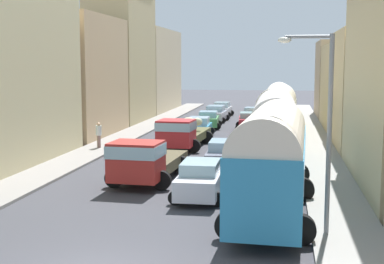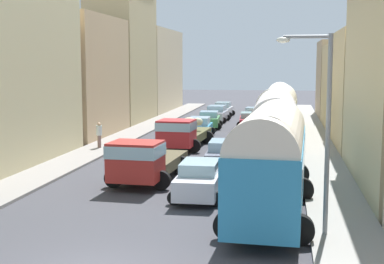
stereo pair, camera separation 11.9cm
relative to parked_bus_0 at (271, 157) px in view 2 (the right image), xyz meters
name	(u,v)px [view 2 (the right image)]	position (x,y,z in m)	size (l,w,h in m)	color
ground_plane	(217,140)	(-4.60, 20.50, -2.33)	(154.00, 154.00, 0.00)	#3E3D44
sidewalk_left	(124,137)	(-11.85, 20.50, -2.26)	(2.50, 70.00, 0.14)	gray
sidewalk_right	(314,141)	(2.65, 20.50, -2.26)	(2.50, 70.00, 0.14)	gray
building_left_2	(79,77)	(-15.63, 21.04, 2.40)	(5.06, 10.50, 9.46)	tan
building_left_3	(122,48)	(-15.32, 31.68, 4.91)	(4.89, 10.11, 14.43)	tan
building_left_4	(147,71)	(-16.08, 44.20, 2.54)	(5.96, 14.40, 9.75)	beige
building_right_2	(375,89)	(6.55, 19.02, 1.66)	(5.29, 10.67, 7.98)	#D7BC86
building_right_3	(354,87)	(6.44, 29.92, 1.37)	(5.08, 10.04, 7.40)	tan
building_right_4	(345,79)	(6.68, 40.33, 1.73)	(5.57, 9.15, 8.13)	tan
parked_bus_0	(271,157)	(0.00, 0.00, 0.00)	(3.52, 9.31, 4.20)	teal
parked_bus_1	(275,128)	(0.00, 9.00, 0.02)	(3.40, 9.37, 4.25)	teal
parked_bus_2	(278,113)	(0.00, 18.00, 0.04)	(3.47, 8.58, 4.25)	beige
parked_bus_3	(280,105)	(0.00, 27.00, -0.09)	(3.37, 8.06, 4.07)	yellow
cargo_truck_0	(145,159)	(-6.14, 5.02, -1.15)	(3.39, 6.69, 2.23)	#B22A25
cargo_truck_1	(182,132)	(-6.33, 15.68, -1.18)	(3.37, 7.40, 2.16)	red
car_0	(199,127)	(-6.20, 22.25, -1.56)	(2.44, 4.04, 1.55)	#3994C0
car_1	(209,120)	(-6.20, 27.75, -1.56)	(2.51, 3.85, 1.54)	#488B4A
car_2	(217,114)	(-6.20, 33.25, -1.52)	(2.51, 4.46, 1.63)	silver
car_3	(223,109)	(-6.20, 38.75, -1.54)	(2.43, 3.90, 1.58)	silver
car_4	(200,180)	(-3.06, 2.60, -1.52)	(2.37, 4.20, 1.62)	silver
car_5	(224,154)	(-2.85, 9.78, -1.57)	(2.40, 4.18, 1.50)	gray
car_6	(250,121)	(-2.56, 27.35, -1.56)	(2.48, 3.95, 1.52)	#AC232F
car_7	(254,115)	(-2.59, 33.42, -1.59)	(2.38, 3.73, 1.48)	silver
pedestrian_0	(99,134)	(-11.79, 14.56, -1.28)	(0.32, 0.32, 1.81)	#81605A
pedestrian_1	(99,134)	(-11.82, 14.61, -1.28)	(0.44, 0.44, 1.84)	#816F5B
streetlamp_near	(321,118)	(1.66, -1.92, 1.69)	(1.81, 0.28, 6.74)	gray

